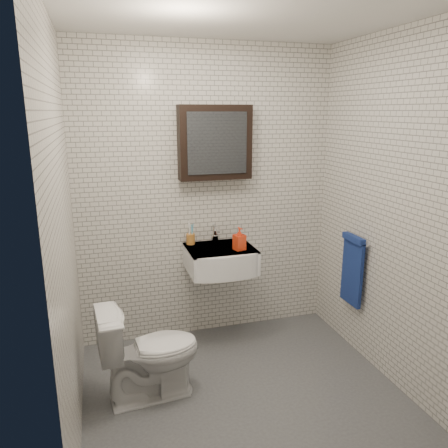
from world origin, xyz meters
The scene contains 9 objects.
ground centered at (0.00, 0.00, 0.01)m, with size 2.20×2.00×0.01m, color #4A4C51.
room_shell centered at (0.00, 0.00, 1.47)m, with size 2.22×2.02×2.51m.
washbasin centered at (0.05, 0.73, 0.76)m, with size 0.55×0.50×0.20m.
faucet centered at (0.05, 0.93, 0.92)m, with size 0.06×0.20×0.15m.
mirror_cabinet centered at (0.05, 0.93, 1.70)m, with size 0.60×0.15×0.60m.
towel_rail centered at (1.04, 0.35, 0.72)m, with size 0.09×0.30×0.58m.
toothbrush_cup centered at (-0.16, 0.94, 0.90)m, with size 0.09×0.09×0.20m.
soap_bottle centered at (0.18, 0.68, 0.94)m, with size 0.08×0.09×0.19m, color orange.
toilet centered at (-0.63, 0.17, 0.35)m, with size 0.39×0.68×0.69m, color white.
Camera 1 is at (-0.90, -2.55, 1.95)m, focal length 35.00 mm.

